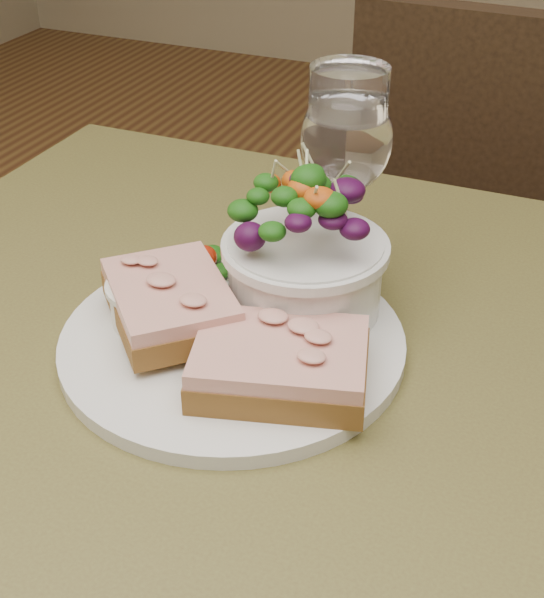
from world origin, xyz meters
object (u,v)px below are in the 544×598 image
at_px(sandwich_front, 280,363).
at_px(salad_bowl, 305,244).
at_px(dinner_plate, 233,342).
at_px(sandwich_back, 170,302).
at_px(wine_glass, 346,146).
at_px(chair_far, 494,361).
at_px(cafe_table, 249,484).
at_px(ramekin, 154,300).

height_order(sandwich_front, salad_bowl, salad_bowl).
height_order(dinner_plate, sandwich_back, sandwich_back).
xyz_separation_m(sandwich_front, wine_glass, (-0.01, 0.18, 0.09)).
distance_m(sandwich_back, salad_bowl, 0.11).
relative_size(chair_far, dinner_plate, 3.33).
bearing_deg(chair_far, cafe_table, 83.93).
bearing_deg(ramekin, sandwich_back, -11.76).
bearing_deg(dinner_plate, cafe_table, -52.54).
xyz_separation_m(sandwich_back, salad_bowl, (0.09, 0.07, 0.04)).
distance_m(dinner_plate, sandwich_back, 0.06).
bearing_deg(salad_bowl, sandwich_back, -141.48).
bearing_deg(cafe_table, dinner_plate, 127.46).
bearing_deg(wine_glass, sandwich_front, -85.20).
bearing_deg(sandwich_front, cafe_table, 166.78).
xyz_separation_m(chair_far, sandwich_back, (-0.19, -0.70, 0.49)).
relative_size(dinner_plate, wine_glass, 1.54).
relative_size(dinner_plate, sandwich_back, 1.88).
bearing_deg(chair_far, sandwich_back, 77.38).
relative_size(chair_far, ramekin, 13.20).
distance_m(cafe_table, sandwich_back, 0.16).
bearing_deg(sandwich_front, dinner_plate, 130.34).
distance_m(salad_bowl, wine_glass, 0.10).
bearing_deg(salad_bowl, cafe_table, -93.93).
bearing_deg(wine_glass, sandwich_back, -121.33).
bearing_deg(chair_far, ramekin, 75.98).
distance_m(sandwich_front, sandwich_back, 0.11).
bearing_deg(sandwich_front, salad_bowl, 85.88).
height_order(cafe_table, ramekin, ramekin).
relative_size(sandwich_front, sandwich_back, 1.00).
bearing_deg(salad_bowl, ramekin, -147.93).
bearing_deg(sandwich_back, sandwich_front, 30.67).
bearing_deg(ramekin, wine_glass, 53.32).
distance_m(cafe_table, dinner_plate, 0.12).
bearing_deg(ramekin, salad_bowl, 32.07).
bearing_deg(wine_glass, cafe_table, -93.54).
height_order(chair_far, wine_glass, wine_glass).
distance_m(ramekin, salad_bowl, 0.13).
bearing_deg(salad_bowl, chair_far, 80.16).
xyz_separation_m(dinner_plate, sandwich_front, (0.06, -0.04, 0.02)).
bearing_deg(sandwich_front, ramekin, 149.44).
xyz_separation_m(cafe_table, wine_glass, (0.01, 0.18, 0.22)).
xyz_separation_m(sandwich_front, sandwich_back, (-0.10, 0.03, 0.01)).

